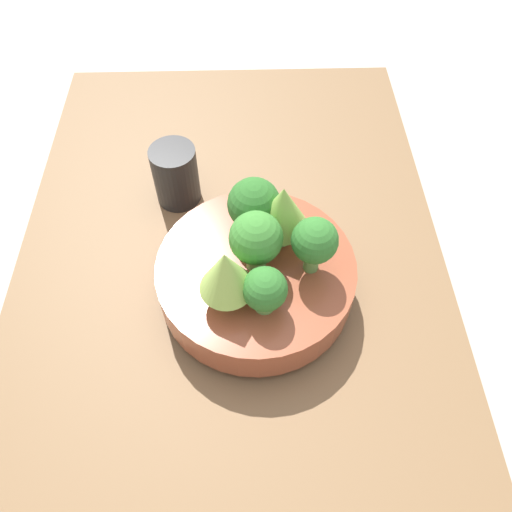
# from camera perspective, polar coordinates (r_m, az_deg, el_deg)

# --- Properties ---
(ground_plane) EXTENTS (6.00, 6.00, 0.00)m
(ground_plane) POSITION_cam_1_polar(r_m,az_deg,el_deg) (0.72, -2.80, -6.80)
(ground_plane) COLOR #ADA89E
(table) EXTENTS (1.07, 0.63, 0.04)m
(table) POSITION_cam_1_polar(r_m,az_deg,el_deg) (0.71, -2.86, -6.05)
(table) COLOR brown
(table) RESTS_ON ground_plane
(bowl) EXTENTS (0.26, 0.26, 0.07)m
(bowl) POSITION_cam_1_polar(r_m,az_deg,el_deg) (0.66, -0.00, -2.44)
(bowl) COLOR brown
(bowl) RESTS_ON table
(romanesco_piece_near) EXTENTS (0.07, 0.07, 0.10)m
(romanesco_piece_near) POSITION_cam_1_polar(r_m,az_deg,el_deg) (0.56, -3.07, -1.98)
(romanesco_piece_near) COLOR #6BA34C
(romanesco_piece_near) RESTS_ON bowl
(broccoli_floret_right) EXTENTS (0.05, 0.05, 0.07)m
(broccoli_floret_right) POSITION_cam_1_polar(r_m,az_deg,el_deg) (0.58, 1.02, -3.91)
(broccoli_floret_right) COLOR #6BA34C
(broccoli_floret_right) RESTS_ON bowl
(broccoli_floret_center) EXTENTS (0.07, 0.07, 0.09)m
(broccoli_floret_center) POSITION_cam_1_polar(r_m,az_deg,el_deg) (0.60, 0.00, 1.92)
(broccoli_floret_center) COLOR #609347
(broccoli_floret_center) RESTS_ON bowl
(broccoli_floret_left) EXTENTS (0.07, 0.07, 0.09)m
(broccoli_floret_left) POSITION_cam_1_polar(r_m,az_deg,el_deg) (0.64, -0.23, 5.87)
(broccoli_floret_left) COLOR #6BA34C
(broccoli_floret_left) RESTS_ON bowl
(broccoli_floret_back) EXTENTS (0.06, 0.06, 0.09)m
(broccoli_floret_back) POSITION_cam_1_polar(r_m,az_deg,el_deg) (0.60, 6.71, 1.62)
(broccoli_floret_back) COLOR #609347
(broccoli_floret_back) RESTS_ON bowl
(romanesco_piece_far) EXTENTS (0.07, 0.07, 0.10)m
(romanesco_piece_far) POSITION_cam_1_polar(r_m,az_deg,el_deg) (0.62, 3.06, 5.36)
(romanesco_piece_far) COLOR #7AB256
(romanesco_piece_far) RESTS_ON bowl
(cup) EXTENTS (0.07, 0.07, 0.10)m
(cup) POSITION_cam_1_polar(r_m,az_deg,el_deg) (0.78, -9.16, 9.12)
(cup) COLOR black
(cup) RESTS_ON table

